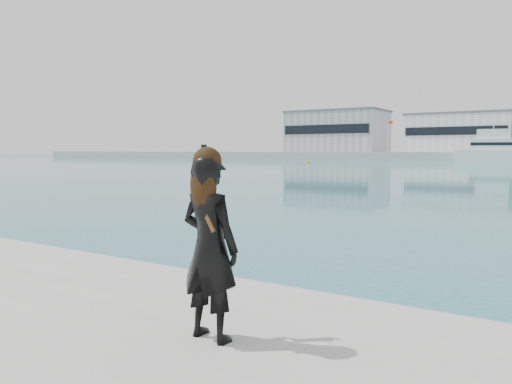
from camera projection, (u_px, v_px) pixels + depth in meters
ground at (224, 383)px, 5.08m from camera, size 500.00×500.00×0.00m
warehouse_grey_left at (337, 131)px, 141.28m from camera, size 26.52×16.36×11.50m
warehouse_white at (460, 133)px, 123.51m from camera, size 24.48×15.35×9.50m
flagpole_left at (388, 134)px, 126.29m from camera, size 1.28×0.16×8.00m
motor_yacht at (501, 150)px, 103.81m from camera, size 19.64×8.46×8.88m
buoy_far at (308, 163)px, 95.50m from camera, size 0.50×0.50×0.50m
woman at (209, 242)px, 4.08m from camera, size 0.58×0.41×1.61m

